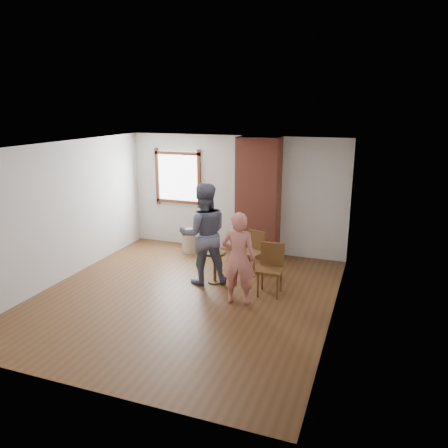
{
  "coord_description": "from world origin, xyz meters",
  "views": [
    {
      "loc": [
        3.05,
        -6.36,
        3.24
      ],
      "look_at": [
        0.44,
        0.8,
        1.15
      ],
      "focal_mm": 35.0,
      "sensor_mm": 36.0,
      "label": 1
    }
  ],
  "objects_px": {
    "dining_chair_left": "(254,250)",
    "person_pink": "(238,258)",
    "side_table": "(215,262)",
    "dining_chair_right": "(271,266)",
    "man": "(204,234)",
    "stoneware_crock": "(191,241)"
  },
  "relations": [
    {
      "from": "dining_chair_left",
      "to": "person_pink",
      "type": "bearing_deg",
      "value": -66.84
    },
    {
      "from": "side_table",
      "to": "dining_chair_right",
      "type": "bearing_deg",
      "value": -5.45
    },
    {
      "from": "side_table",
      "to": "man",
      "type": "height_order",
      "value": "man"
    },
    {
      "from": "dining_chair_left",
      "to": "side_table",
      "type": "height_order",
      "value": "dining_chair_left"
    },
    {
      "from": "dining_chair_right",
      "to": "side_table",
      "type": "distance_m",
      "value": 1.11
    },
    {
      "from": "person_pink",
      "to": "man",
      "type": "bearing_deg",
      "value": -44.36
    },
    {
      "from": "man",
      "to": "person_pink",
      "type": "relative_size",
      "value": 1.2
    },
    {
      "from": "man",
      "to": "person_pink",
      "type": "distance_m",
      "value": 1.09
    },
    {
      "from": "dining_chair_left",
      "to": "stoneware_crock",
      "type": "bearing_deg",
      "value": 174.13
    },
    {
      "from": "dining_chair_left",
      "to": "man",
      "type": "height_order",
      "value": "man"
    },
    {
      "from": "side_table",
      "to": "person_pink",
      "type": "height_order",
      "value": "person_pink"
    },
    {
      "from": "man",
      "to": "dining_chair_right",
      "type": "bearing_deg",
      "value": 149.3
    },
    {
      "from": "side_table",
      "to": "person_pink",
      "type": "relative_size",
      "value": 0.38
    },
    {
      "from": "stoneware_crock",
      "to": "side_table",
      "type": "relative_size",
      "value": 0.84
    },
    {
      "from": "stoneware_crock",
      "to": "side_table",
      "type": "height_order",
      "value": "side_table"
    },
    {
      "from": "dining_chair_left",
      "to": "dining_chair_right",
      "type": "bearing_deg",
      "value": -39.49
    },
    {
      "from": "stoneware_crock",
      "to": "dining_chair_right",
      "type": "xyz_separation_m",
      "value": [
        2.26,
        -1.58,
        0.25
      ]
    },
    {
      "from": "dining_chair_left",
      "to": "dining_chair_right",
      "type": "relative_size",
      "value": 0.93
    },
    {
      "from": "stoneware_crock",
      "to": "dining_chair_right",
      "type": "bearing_deg",
      "value": -35.02
    },
    {
      "from": "stoneware_crock",
      "to": "person_pink",
      "type": "bearing_deg",
      "value": -49.52
    },
    {
      "from": "dining_chair_right",
      "to": "man",
      "type": "relative_size",
      "value": 0.48
    },
    {
      "from": "dining_chair_left",
      "to": "side_table",
      "type": "distance_m",
      "value": 0.93
    }
  ]
}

